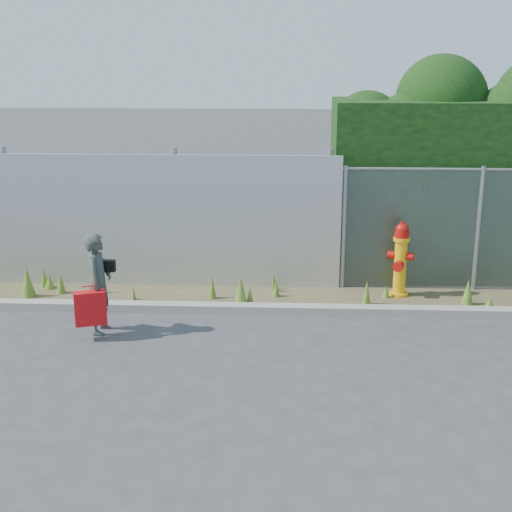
{
  "coord_description": "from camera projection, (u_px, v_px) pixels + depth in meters",
  "views": [
    {
      "loc": [
        0.15,
        -8.25,
        3.81
      ],
      "look_at": [
        -0.3,
        1.4,
        1.0
      ],
      "focal_mm": 50.0,
      "sensor_mm": 36.0,
      "label": 1
    }
  ],
  "objects": [
    {
      "name": "black_shoulder_bag",
      "position": [
        108.0,
        266.0,
        9.83
      ],
      "size": [
        0.21,
        0.09,
        0.16
      ],
      "rotation": [
        0.0,
        0.0,
        -0.02
      ],
      "color": "black"
    },
    {
      "name": "woman",
      "position": [
        99.0,
        283.0,
        9.8
      ],
      "size": [
        0.36,
        0.53,
        1.43
      ],
      "primitive_type": "imported",
      "rotation": [
        0.0,
        0.0,
        1.54
      ],
      "color": "#106555",
      "rests_on": "ground"
    },
    {
      "name": "red_tote_bag",
      "position": [
        90.0,
        308.0,
        9.62
      ],
      "size": [
        0.42,
        0.16,
        0.55
      ],
      "rotation": [
        0.0,
        0.0,
        0.34
      ],
      "color": "#A91009"
    },
    {
      "name": "corrugated_fence",
      "position": [
        82.0,
        220.0,
        11.71
      ],
      "size": [
        8.5,
        0.21,
        2.3
      ],
      "color": "silver",
      "rests_on": "ground"
    },
    {
      "name": "curb",
      "position": [
        277.0,
        309.0,
        10.7
      ],
      "size": [
        16.0,
        0.22,
        0.12
      ],
      "primitive_type": "cube",
      "color": "gray",
      "rests_on": "ground"
    },
    {
      "name": "fire_hydrant",
      "position": [
        400.0,
        260.0,
        11.26
      ],
      "size": [
        0.41,
        0.37,
        1.23
      ],
      "rotation": [
        0.0,
        0.0,
        -0.34
      ],
      "color": "#F1AB0C",
      "rests_on": "ground"
    },
    {
      "name": "weed_strip",
      "position": [
        243.0,
        292.0,
        11.27
      ],
      "size": [
        16.0,
        1.32,
        0.51
      ],
      "color": "#4C432B",
      "rests_on": "ground"
    },
    {
      "name": "ground",
      "position": [
        275.0,
        363.0,
        8.99
      ],
      "size": [
        80.0,
        80.0,
        0.0
      ],
      "primitive_type": "plane",
      "color": "#3A3A3C",
      "rests_on": "ground"
    }
  ]
}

